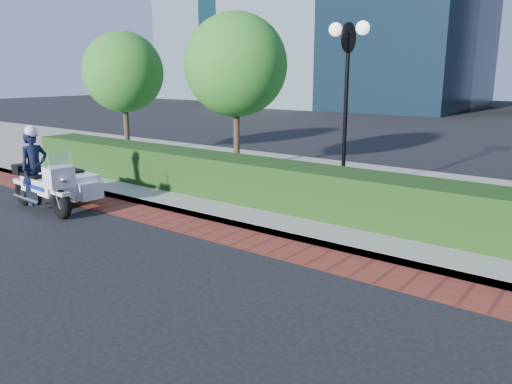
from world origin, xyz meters
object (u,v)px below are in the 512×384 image
Objects in this scene: tree_a at (123,72)px; police_motorcycle at (53,180)px; lamppost at (347,83)px; tree_b at (236,65)px.

tree_a is 8.00m from police_motorcycle.
lamppost is 0.92× the size of tree_a.
police_motorcycle is at bearing -51.78° from tree_a.
tree_a is 1.82× the size of police_motorcycle.
tree_b is at bearing 163.89° from lamppost.
lamppost is 4.71m from tree_b.
tree_b is (-4.50, 1.30, 0.48)m from lamppost.
tree_a is 5.50m from tree_b.
police_motorcycle is at bearing -138.68° from lamppost.
tree_a is 0.94× the size of tree_b.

